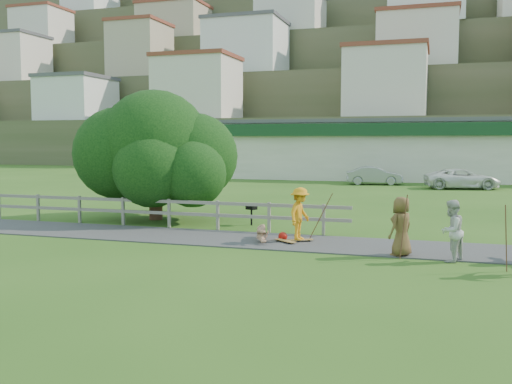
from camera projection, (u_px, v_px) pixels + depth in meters
ground at (239, 249)px, 17.57m from camera, size 260.00×260.00×0.00m
path at (254, 240)px, 19.00m from camera, size 34.00×3.00×0.04m
fence at (155, 208)px, 22.03m from camera, size 15.05×0.10×1.10m
strip_mall at (416, 149)px, 49.32m from camera, size 32.50×10.75×5.10m
hillside at (405, 79)px, 102.97m from camera, size 220.00×67.00×47.50m
skater_rider at (300, 217)px, 18.53m from camera, size 0.85×1.22×1.72m
skater_fallen at (262, 233)px, 18.75m from camera, size 1.71×0.87×0.61m
spectator_a at (451, 231)px, 15.62m from camera, size 0.98×1.05×1.72m
spectator_c at (401, 227)px, 16.32m from camera, size 0.93×1.01×1.73m
car_silver at (374, 176)px, 42.98m from camera, size 4.33×2.14×1.36m
car_white at (462, 179)px, 39.19m from camera, size 5.36×3.27×1.39m
tree at (155, 167)px, 23.88m from camera, size 7.42×7.42×4.45m
bbq at (251, 215)px, 22.42m from camera, size 0.47×0.42×0.82m
longboard_rider at (300, 241)px, 18.60m from camera, size 0.88×0.61×0.10m
longboard_fallen at (285, 242)px, 18.44m from camera, size 0.84×0.67×0.10m
helmet at (283, 236)px, 18.92m from camera, size 0.31×0.31×0.31m
pole_rider at (320, 215)px, 18.72m from camera, size 0.03×0.03×1.80m
pole_spec_left at (404, 227)px, 15.95m from camera, size 0.03×0.03×1.84m
pole_spec_right at (506, 238)px, 14.44m from camera, size 0.03×0.03×1.72m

